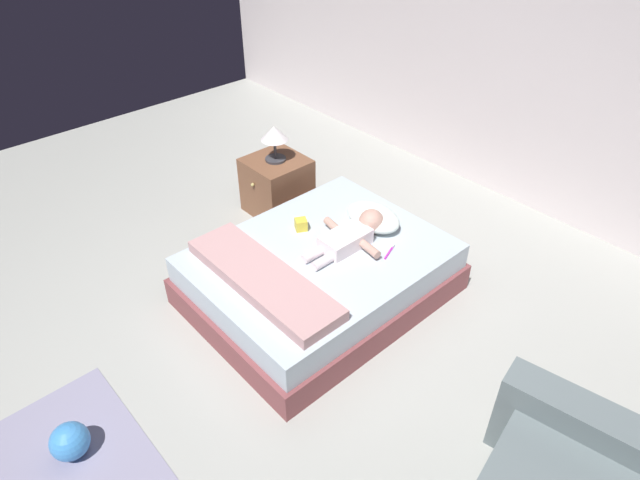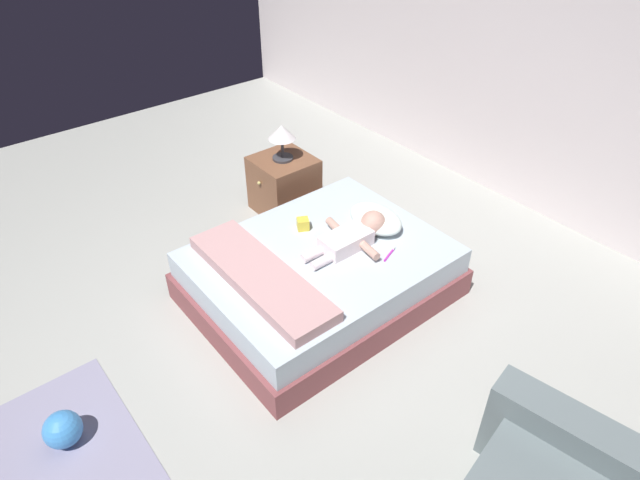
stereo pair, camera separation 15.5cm
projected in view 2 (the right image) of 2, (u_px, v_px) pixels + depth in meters
name	position (u px, v px, depth m)	size (l,w,h in m)	color
ground_plane	(235.00, 346.00, 3.56)	(8.00, 8.00, 0.00)	#A5A7A0
wall_behind_bed	(544.00, 53.00, 4.28)	(8.00, 0.12, 2.62)	silver
bed	(320.00, 274.00, 3.84)	(1.35, 1.73, 0.40)	brown
pillow	(376.00, 218.00, 3.92)	(0.44, 0.30, 0.14)	white
baby	(354.00, 235.00, 3.76)	(0.54, 0.68, 0.18)	white
toothbrush	(390.00, 254.00, 3.69)	(0.07, 0.15, 0.02)	#B428AB
nightstand	(284.00, 185.00, 4.72)	(0.48, 0.51, 0.50)	brown
lamp	(282.00, 135.00, 4.44)	(0.23, 0.23, 0.31)	#333338
rug	(58.00, 464.00, 2.88)	(1.18, 0.86, 0.01)	gray
toy_ball	(63.00, 429.00, 2.93)	(0.21, 0.21, 0.21)	#3F8EDA
blanket	(260.00, 276.00, 3.45)	(1.21, 0.35, 0.08)	tan
toy_block	(303.00, 224.00, 3.91)	(0.11, 0.11, 0.08)	gold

